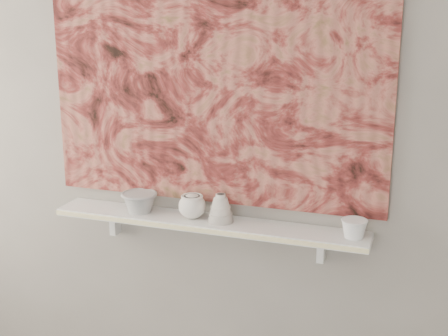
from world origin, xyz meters
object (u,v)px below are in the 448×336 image
at_px(shelf, 207,223).
at_px(bowl_grey, 139,202).
at_px(cup_cream, 192,206).
at_px(bowl_white, 354,228).
at_px(painting, 213,77).
at_px(bell_vessel, 221,208).

distance_m(shelf, bowl_grey, 0.33).
relative_size(cup_cream, bowl_white, 1.12).
xyz_separation_m(shelf, painting, (0.00, 0.08, 0.62)).
distance_m(painting, bowl_white, 0.85).
bearing_deg(shelf, bell_vessel, 0.00).
relative_size(bowl_grey, bowl_white, 1.52).
xyz_separation_m(bowl_grey, bowl_white, (0.95, 0.00, -0.01)).
height_order(painting, cup_cream, painting).
xyz_separation_m(painting, cup_cream, (-0.07, -0.08, -0.56)).
xyz_separation_m(bell_vessel, bowl_white, (0.57, 0.00, -0.02)).
bearing_deg(bell_vessel, bowl_grey, 180.00).
bearing_deg(bowl_grey, cup_cream, 0.00).
xyz_separation_m(shelf, bowl_grey, (-0.32, 0.00, 0.06)).
relative_size(shelf, bowl_white, 13.17).
distance_m(shelf, bowl_white, 0.63).
bearing_deg(shelf, painting, 90.00).
bearing_deg(shelf, bowl_white, 0.00).
bearing_deg(bowl_white, painting, 172.70).
relative_size(bowl_grey, cup_cream, 1.36).
relative_size(painting, bowl_white, 14.11).
bearing_deg(bell_vessel, shelf, 180.00).
bearing_deg(shelf, bowl_grey, 180.00).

